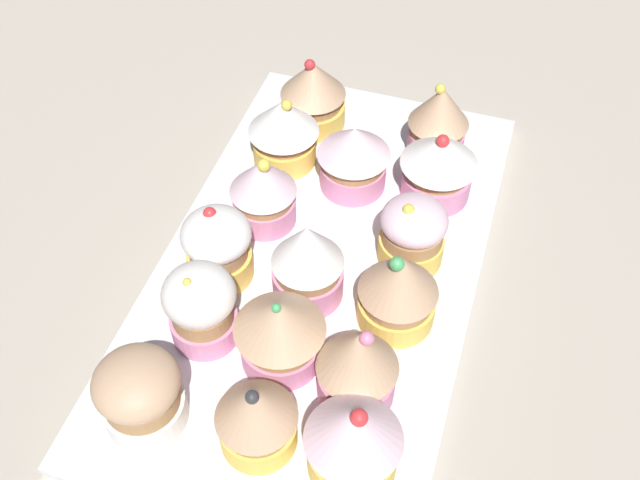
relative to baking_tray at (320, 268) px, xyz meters
The scene contains 18 objects.
ground_plane 2.10cm from the baking_tray, ahead, with size 180.00×180.00×3.00cm, color #B2A899.
baking_tray is the anchor object (origin of this frame).
cupcake_0 18.36cm from the baking_tray, 160.17° to the right, with size 6.27×6.27×7.43cm.
cupcake_1 13.65cm from the baking_tray, 147.55° to the right, with size 6.49×6.49×7.24cm.
cupcake_2 8.08cm from the baking_tray, 118.56° to the right, with size 5.72×5.72×7.27cm.
cupcake_3 9.14cm from the baking_tray, 64.95° to the right, with size 5.60×5.60×7.11cm.
cupcake_4 12.04cm from the baking_tray, 33.84° to the right, with size 5.49×5.49×7.49cm.
cupcake_5 19.10cm from the baking_tray, 23.53° to the right, with size 6.01×6.01×6.51cm.
cupcake_6 10.57cm from the baking_tray, behind, with size 6.52×6.52×6.68cm.
cupcake_7 5.60cm from the baking_tray, ahead, with size 5.71×5.71×7.94cm.
cupcake_8 10.48cm from the baking_tray, ahead, with size 6.79×6.79×7.22cm.
cupcake_9 16.91cm from the baking_tray, ahead, with size 5.68×5.68×7.31cm.
cupcake_10 17.88cm from the baking_tray, 158.97° to the left, with size 5.58×5.58×7.96cm.
cupcake_11 13.79cm from the baking_tray, 145.89° to the left, with size 6.81×6.81×7.14cm.
cupcake_12 8.44cm from the baking_tray, 112.46° to the left, with size 5.44×5.44×6.65cm.
cupcake_13 9.10cm from the baking_tray, 65.26° to the left, with size 6.15×6.15×7.71cm.
cupcake_14 13.18cm from the baking_tray, 29.85° to the left, with size 5.89×5.89×7.94cm.
cupcake_15 18.42cm from the baking_tray, 24.70° to the left, with size 6.59×6.59×8.12cm.
Camera 1 is at (37.99, 12.13, 51.05)cm, focal length 42.89 mm.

